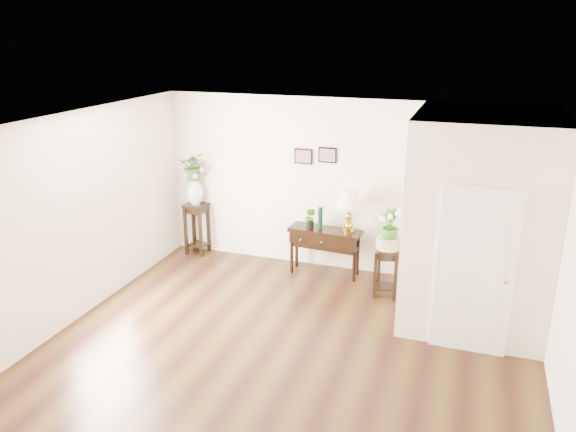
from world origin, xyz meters
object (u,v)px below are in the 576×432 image
at_px(plant_stand_a, 197,228).
at_px(plant_stand_b, 387,272).
at_px(console_table, 325,252).
at_px(table_lamp, 349,211).

height_order(plant_stand_a, plant_stand_b, plant_stand_a).
bearing_deg(plant_stand_a, plant_stand_b, -9.75).
height_order(console_table, plant_stand_a, plant_stand_a).
distance_m(console_table, plant_stand_a, 2.38).
xyz_separation_m(table_lamp, plant_stand_b, (0.70, -0.44, -0.74)).
relative_size(console_table, plant_stand_a, 1.27).
bearing_deg(plant_stand_b, console_table, 157.77).
bearing_deg(console_table, table_lamp, 4.51).
height_order(table_lamp, plant_stand_b, table_lamp).
distance_m(plant_stand_a, plant_stand_b, 3.50).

